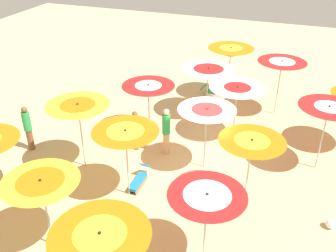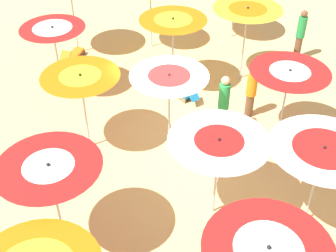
{
  "view_description": "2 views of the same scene",
  "coord_description": "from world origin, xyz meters",
  "px_view_note": "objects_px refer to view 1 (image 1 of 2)",
  "views": [
    {
      "loc": [
        -10.88,
        -2.87,
        8.12
      ],
      "look_at": [
        0.07,
        1.05,
        1.43
      ],
      "focal_mm": 40.84,
      "sensor_mm": 36.0,
      "label": 1
    },
    {
      "loc": [
        7.58,
        -6.04,
        8.2
      ],
      "look_at": [
        0.66,
        -0.78,
        1.32
      ],
      "focal_mm": 48.7,
      "sensor_mm": 36.0,
      "label": 2
    }
  ],
  "objects_px": {
    "beach_umbrella_7": "(207,113)",
    "beach_umbrella_9": "(281,66)",
    "beach_umbrella_0": "(101,241)",
    "beach_umbrella_11": "(78,110)",
    "beach_ball": "(331,224)",
    "lounger_2": "(139,180)",
    "beach_umbrella_8": "(237,91)",
    "beach_umbrella_6": "(126,136)",
    "beach_umbrella_5": "(41,186)",
    "beach_umbrella_14": "(231,52)",
    "lounger_1": "(213,92)",
    "beach_umbrella_12": "(148,90)",
    "beachgoer_0": "(135,130)",
    "beach_umbrella_13": "(208,73)",
    "beachgoer_2": "(166,130)",
    "beach_umbrella_2": "(251,146)",
    "beach_umbrella_3": "(328,112)",
    "beachgoer_1": "(28,127)",
    "beach_umbrella_1": "(207,201)"
  },
  "relations": [
    {
      "from": "beach_umbrella_7",
      "to": "beach_umbrella_9",
      "type": "distance_m",
      "value": 5.38
    },
    {
      "from": "beach_umbrella_0",
      "to": "beach_umbrella_11",
      "type": "relative_size",
      "value": 1.0
    },
    {
      "from": "beach_umbrella_7",
      "to": "beach_ball",
      "type": "relative_size",
      "value": 7.92
    },
    {
      "from": "lounger_2",
      "to": "beach_umbrella_8",
      "type": "bearing_deg",
      "value": 150.63
    },
    {
      "from": "beach_umbrella_6",
      "to": "beach_umbrella_7",
      "type": "distance_m",
      "value": 2.97
    },
    {
      "from": "beach_umbrella_6",
      "to": "beach_umbrella_11",
      "type": "height_order",
      "value": "beach_umbrella_11"
    },
    {
      "from": "beach_umbrella_5",
      "to": "beach_umbrella_14",
      "type": "xyz_separation_m",
      "value": [
        11.02,
        -2.52,
        0.22
      ]
    },
    {
      "from": "lounger_1",
      "to": "beach_ball",
      "type": "bearing_deg",
      "value": -56.2
    },
    {
      "from": "beach_umbrella_5",
      "to": "beach_umbrella_12",
      "type": "height_order",
      "value": "beach_umbrella_5"
    },
    {
      "from": "lounger_2",
      "to": "beachgoer_0",
      "type": "relative_size",
      "value": 0.83
    },
    {
      "from": "beach_umbrella_13",
      "to": "beachgoer_2",
      "type": "height_order",
      "value": "beach_umbrella_13"
    },
    {
      "from": "lounger_1",
      "to": "beach_ball",
      "type": "distance_m",
      "value": 9.34
    },
    {
      "from": "beach_umbrella_5",
      "to": "beachgoer_0",
      "type": "bearing_deg",
      "value": -2.21
    },
    {
      "from": "beach_umbrella_14",
      "to": "beachgoer_0",
      "type": "height_order",
      "value": "beach_umbrella_14"
    },
    {
      "from": "beach_umbrella_8",
      "to": "beach_umbrella_14",
      "type": "relative_size",
      "value": 0.88
    },
    {
      "from": "beach_umbrella_8",
      "to": "beach_umbrella_13",
      "type": "distance_m",
      "value": 2.11
    },
    {
      "from": "beach_umbrella_2",
      "to": "beach_umbrella_3",
      "type": "relative_size",
      "value": 0.93
    },
    {
      "from": "lounger_2",
      "to": "beach_ball",
      "type": "relative_size",
      "value": 4.47
    },
    {
      "from": "beach_umbrella_11",
      "to": "beach_umbrella_14",
      "type": "bearing_deg",
      "value": -25.82
    },
    {
      "from": "beach_umbrella_12",
      "to": "beach_ball",
      "type": "height_order",
      "value": "beach_umbrella_12"
    },
    {
      "from": "lounger_1",
      "to": "beach_umbrella_8",
      "type": "bearing_deg",
      "value": -65.67
    },
    {
      "from": "beach_umbrella_6",
      "to": "beach_umbrella_11",
      "type": "relative_size",
      "value": 0.97
    },
    {
      "from": "lounger_1",
      "to": "beachgoer_0",
      "type": "height_order",
      "value": "beachgoer_0"
    },
    {
      "from": "beachgoer_2",
      "to": "beach_ball",
      "type": "relative_size",
      "value": 6.2
    },
    {
      "from": "beach_umbrella_3",
      "to": "lounger_2",
      "type": "height_order",
      "value": "beach_umbrella_3"
    },
    {
      "from": "beach_umbrella_14",
      "to": "beach_umbrella_8",
      "type": "bearing_deg",
      "value": -164.43
    },
    {
      "from": "beach_umbrella_8",
      "to": "beach_umbrella_11",
      "type": "bearing_deg",
      "value": 129.57
    },
    {
      "from": "beachgoer_1",
      "to": "beachgoer_2",
      "type": "height_order",
      "value": "beachgoer_2"
    },
    {
      "from": "beach_umbrella_6",
      "to": "beach_umbrella_13",
      "type": "relative_size",
      "value": 1.08
    },
    {
      "from": "beach_umbrella_9",
      "to": "beach_umbrella_13",
      "type": "distance_m",
      "value": 3.11
    },
    {
      "from": "beach_umbrella_3",
      "to": "beach_umbrella_13",
      "type": "height_order",
      "value": "beach_umbrella_3"
    },
    {
      "from": "beach_umbrella_8",
      "to": "beach_umbrella_13",
      "type": "bearing_deg",
      "value": 45.68
    },
    {
      "from": "beach_umbrella_3",
      "to": "beach_umbrella_7",
      "type": "relative_size",
      "value": 1.05
    },
    {
      "from": "beach_umbrella_5",
      "to": "beach_ball",
      "type": "distance_m",
      "value": 8.15
    },
    {
      "from": "lounger_2",
      "to": "beach_ball",
      "type": "distance_m",
      "value": 6.04
    },
    {
      "from": "beach_umbrella_1",
      "to": "beach_umbrella_3",
      "type": "bearing_deg",
      "value": -26.45
    },
    {
      "from": "beach_umbrella_6",
      "to": "beach_ball",
      "type": "bearing_deg",
      "value": -84.41
    },
    {
      "from": "beach_umbrella_1",
      "to": "beach_umbrella_7",
      "type": "bearing_deg",
      "value": 14.68
    },
    {
      "from": "beach_umbrella_1",
      "to": "beach_umbrella_3",
      "type": "height_order",
      "value": "beach_umbrella_3"
    },
    {
      "from": "beach_umbrella_9",
      "to": "lounger_1",
      "type": "relative_size",
      "value": 2.14
    },
    {
      "from": "beach_umbrella_5",
      "to": "beach_umbrella_9",
      "type": "distance_m",
      "value": 11.12
    },
    {
      "from": "lounger_1",
      "to": "beach_umbrella_0",
      "type": "bearing_deg",
      "value": -88.81
    },
    {
      "from": "beach_umbrella_8",
      "to": "beach_umbrella_9",
      "type": "bearing_deg",
      "value": -28.01
    },
    {
      "from": "beach_umbrella_6",
      "to": "lounger_2",
      "type": "bearing_deg",
      "value": -9.51
    },
    {
      "from": "beachgoer_0",
      "to": "beachgoer_1",
      "type": "bearing_deg",
      "value": 87.72
    },
    {
      "from": "beachgoer_0",
      "to": "beachgoer_2",
      "type": "height_order",
      "value": "beachgoer_2"
    },
    {
      "from": "beach_umbrella_11",
      "to": "beachgoer_2",
      "type": "relative_size",
      "value": 1.35
    },
    {
      "from": "beach_umbrella_8",
      "to": "beach_umbrella_12",
      "type": "bearing_deg",
      "value": 106.03
    },
    {
      "from": "beach_umbrella_8",
      "to": "beachgoer_1",
      "type": "distance_m",
      "value": 8.02
    },
    {
      "from": "beach_umbrella_1",
      "to": "beach_umbrella_9",
      "type": "relative_size",
      "value": 0.92
    }
  ]
}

